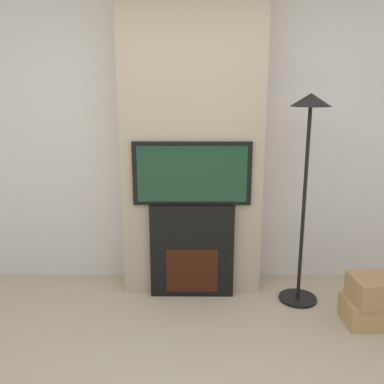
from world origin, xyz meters
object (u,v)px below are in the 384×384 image
at_px(television, 192,173).
at_px(floor_lamp, 308,151).
at_px(fireplace, 192,250).
at_px(box_stack, 374,301).

xyz_separation_m(television, floor_lamp, (0.90, -0.11, 0.21)).
xyz_separation_m(fireplace, television, (0.00, -0.00, 0.67)).
bearing_deg(fireplace, television, -90.00).
bearing_deg(fireplace, box_stack, -19.06).
relative_size(television, floor_lamp, 0.57).
height_order(fireplace, floor_lamp, floor_lamp).
distance_m(fireplace, floor_lamp, 1.27).
bearing_deg(box_stack, television, 161.01).
xyz_separation_m(fireplace, floor_lamp, (0.90, -0.11, 0.88)).
relative_size(fireplace, television, 0.83).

